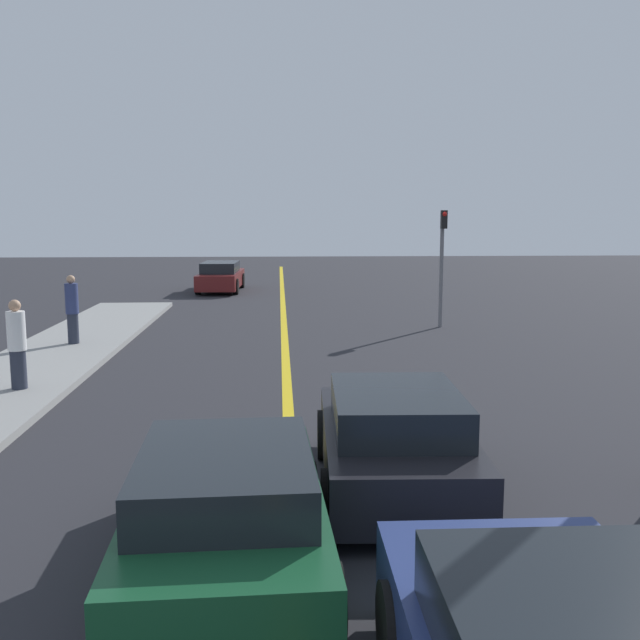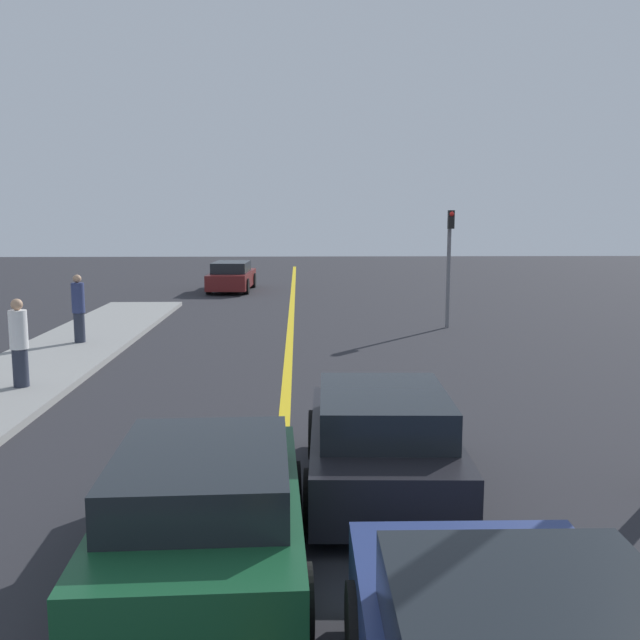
{
  "view_description": "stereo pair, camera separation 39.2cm",
  "coord_description": "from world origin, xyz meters",
  "px_view_note": "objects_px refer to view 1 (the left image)",
  "views": [
    {
      "loc": [
        -0.14,
        -0.22,
        3.43
      ],
      "look_at": [
        0.69,
        14.16,
        1.31
      ],
      "focal_mm": 40.0,
      "sensor_mm": 36.0,
      "label": 1
    },
    {
      "loc": [
        0.25,
        -0.24,
        3.43
      ],
      "look_at": [
        0.69,
        14.16,
        1.31
      ],
      "focal_mm": 40.0,
      "sensor_mm": 36.0,
      "label": 2
    }
  ],
  "objects_px": {
    "car_far_distant": "(394,441)",
    "car_ahead_center": "(228,512)",
    "pedestrian_far_standing": "(17,344)",
    "traffic_light": "(442,255)",
    "pedestrian_by_sign": "(72,309)",
    "car_parked_left_lot": "(221,277)"
  },
  "relations": [
    {
      "from": "car_far_distant",
      "to": "car_ahead_center",
      "type": "bearing_deg",
      "value": -132.0
    },
    {
      "from": "pedestrian_far_standing",
      "to": "pedestrian_by_sign",
      "type": "distance_m",
      "value": 4.92
    },
    {
      "from": "car_ahead_center",
      "to": "pedestrian_by_sign",
      "type": "relative_size",
      "value": 2.25
    },
    {
      "from": "car_far_distant",
      "to": "traffic_light",
      "type": "distance_m",
      "value": 13.61
    },
    {
      "from": "car_ahead_center",
      "to": "traffic_light",
      "type": "distance_m",
      "value": 16.08
    },
    {
      "from": "car_ahead_center",
      "to": "pedestrian_far_standing",
      "type": "height_order",
      "value": "pedestrian_far_standing"
    },
    {
      "from": "car_far_distant",
      "to": "pedestrian_far_standing",
      "type": "xyz_separation_m",
      "value": [
        -6.41,
        5.15,
        0.36
      ]
    },
    {
      "from": "pedestrian_by_sign",
      "to": "pedestrian_far_standing",
      "type": "bearing_deg",
      "value": -85.95
    },
    {
      "from": "traffic_light",
      "to": "car_ahead_center",
      "type": "bearing_deg",
      "value": -110.08
    },
    {
      "from": "car_ahead_center",
      "to": "car_far_distant",
      "type": "height_order",
      "value": "car_far_distant"
    },
    {
      "from": "car_ahead_center",
      "to": "car_parked_left_lot",
      "type": "distance_m",
      "value": 26.22
    },
    {
      "from": "car_far_distant",
      "to": "pedestrian_far_standing",
      "type": "distance_m",
      "value": 8.23
    },
    {
      "from": "car_ahead_center",
      "to": "pedestrian_far_standing",
      "type": "xyz_separation_m",
      "value": [
        -4.48,
        7.14,
        0.38
      ]
    },
    {
      "from": "car_parked_left_lot",
      "to": "pedestrian_by_sign",
      "type": "xyz_separation_m",
      "value": [
        -2.68,
        -14.09,
        0.38
      ]
    },
    {
      "from": "pedestrian_far_standing",
      "to": "traffic_light",
      "type": "distance_m",
      "value": 12.77
    },
    {
      "from": "car_far_distant",
      "to": "traffic_light",
      "type": "height_order",
      "value": "traffic_light"
    },
    {
      "from": "car_parked_left_lot",
      "to": "pedestrian_far_standing",
      "type": "xyz_separation_m",
      "value": [
        -2.34,
        -18.99,
        0.34
      ]
    },
    {
      "from": "car_parked_left_lot",
      "to": "traffic_light",
      "type": "height_order",
      "value": "traffic_light"
    },
    {
      "from": "car_far_distant",
      "to": "pedestrian_by_sign",
      "type": "bearing_deg",
      "value": 126.05
    },
    {
      "from": "pedestrian_far_standing",
      "to": "traffic_light",
      "type": "xyz_separation_m",
      "value": [
        9.97,
        7.89,
        1.23
      ]
    },
    {
      "from": "car_ahead_center",
      "to": "car_far_distant",
      "type": "bearing_deg",
      "value": 43.69
    },
    {
      "from": "car_ahead_center",
      "to": "car_far_distant",
      "type": "relative_size",
      "value": 1.03
    }
  ]
}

